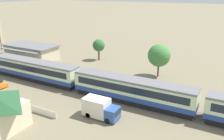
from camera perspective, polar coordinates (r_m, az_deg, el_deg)
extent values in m
plane|color=#7A7056|center=(36.31, 16.72, -10.35)|extent=(600.00, 600.00, 0.00)
cube|color=#234293|center=(38.07, 4.81, -5.95)|extent=(20.04, 3.19, 0.80)
cube|color=beige|center=(37.50, 4.87, -4.01)|extent=(20.04, 3.19, 2.01)
cube|color=#192330|center=(37.47, 4.87, -3.86)|extent=(18.43, 3.23, 1.13)
cube|color=slate|center=(37.07, 4.92, -2.36)|extent=(20.04, 3.00, 0.30)
cube|color=black|center=(38.43, 4.77, -7.09)|extent=(19.23, 2.74, 0.88)
cylinder|color=black|center=(36.00, 14.10, -9.55)|extent=(0.90, 0.18, 0.90)
cylinder|color=black|center=(37.25, 14.68, -8.59)|extent=(0.90, 0.18, 0.90)
cylinder|color=black|center=(40.69, -4.23, -5.56)|extent=(0.90, 0.18, 0.90)
cylinder|color=black|center=(41.79, -3.17, -4.85)|extent=(0.90, 0.18, 0.90)
cube|color=#234293|center=(49.60, -17.96, -0.84)|extent=(20.04, 3.19, 0.80)
cube|color=beige|center=(49.17, -18.13, 0.70)|extent=(20.04, 3.19, 2.01)
cube|color=#192330|center=(49.14, -18.14, 0.81)|extent=(18.43, 3.23, 1.13)
cube|color=slate|center=(48.84, -18.26, 1.99)|extent=(20.04, 3.00, 0.30)
cube|color=black|center=(49.88, -17.87, -1.75)|extent=(19.23, 2.74, 0.88)
cylinder|color=black|center=(45.05, -12.62, -3.50)|extent=(0.90, 0.18, 0.90)
cylinder|color=black|center=(46.05, -11.46, -2.92)|extent=(0.90, 0.18, 0.90)
cylinder|color=black|center=(54.26, -23.29, -0.76)|extent=(0.90, 0.18, 0.90)
cylinder|color=black|center=(55.09, -22.15, -0.33)|extent=(0.90, 0.18, 0.90)
cube|color=#665B51|center=(40.77, -2.03, -6.15)|extent=(125.60, 3.60, 0.01)
cube|color=#4C4238|center=(40.20, -2.55, -6.51)|extent=(125.60, 0.12, 0.04)
cube|color=#4C4238|center=(41.32, -1.53, -5.77)|extent=(125.60, 0.12, 0.04)
cube|color=beige|center=(64.96, -18.73, 4.09)|extent=(13.02, 6.49, 3.59)
cube|color=slate|center=(64.54, -18.90, 5.72)|extent=(14.06, 7.01, 0.20)
cube|color=slate|center=(62.06, -21.55, 4.44)|extent=(12.50, 1.60, 0.16)
cylinder|color=brown|center=(62.08, -21.79, 2.85)|extent=(0.14, 0.14, 3.11)
cylinder|color=brown|center=(77.91, -25.23, 6.37)|extent=(0.28, 0.28, 5.57)
cylinder|color=black|center=(48.71, -24.33, -3.24)|extent=(0.62, 0.20, 0.62)
cube|color=#2D519E|center=(32.99, 0.14, -10.46)|extent=(1.56, 2.15, 1.71)
cube|color=#192330|center=(32.51, 1.40, -10.25)|extent=(0.03, 1.80, 0.75)
cube|color=silver|center=(33.95, -3.78, -8.79)|extent=(3.65, 2.24, 2.56)
cylinder|color=black|center=(32.69, -1.11, -12.13)|extent=(0.80, 0.26, 0.80)
cylinder|color=black|center=(34.20, 0.55, -10.63)|extent=(0.80, 0.26, 0.80)
cylinder|color=black|center=(34.14, -5.77, -10.79)|extent=(0.80, 0.26, 0.80)
cylinder|color=black|center=(35.58, -3.97, -9.42)|extent=(0.80, 0.26, 0.80)
cylinder|color=brown|center=(60.79, -3.18, 3.76)|extent=(0.43, 0.43, 2.88)
sphere|color=#2D6633|center=(60.22, -3.22, 5.93)|extent=(3.08, 3.08, 3.08)
cylinder|color=#4C3823|center=(49.88, 11.04, 0.19)|extent=(0.32, 0.32, 3.14)
sphere|color=#427F3D|center=(49.03, 11.26, 3.46)|extent=(4.62, 4.62, 4.62)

